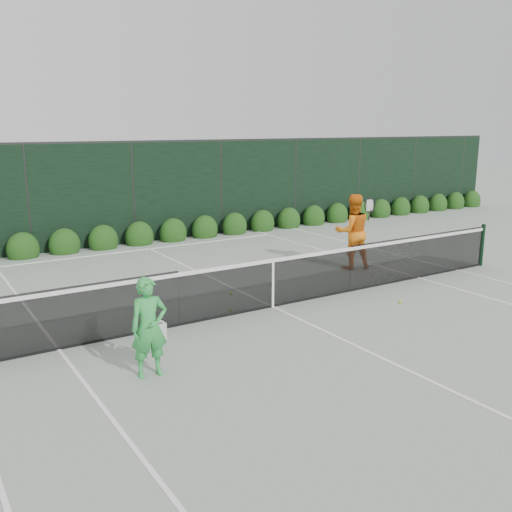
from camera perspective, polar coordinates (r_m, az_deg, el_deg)
ground at (r=11.28m, az=1.67°, el=-5.13°), size 80.00×80.00×0.00m
tennis_net at (r=11.11m, az=1.59°, el=-2.54°), size 12.90×0.10×1.07m
player_woman at (r=8.22m, az=-10.64°, el=-7.03°), size 0.62×0.40×1.44m
player_man at (r=14.30m, az=9.64°, el=2.42°), size 1.09×0.97×1.86m
court_lines at (r=11.27m, az=1.67°, el=-5.10°), size 11.03×23.83×0.01m
windscreen_fence at (r=8.83m, az=11.60°, el=-0.29°), size 32.00×21.07×3.06m
hedge_row at (r=17.43m, az=-11.58°, el=1.89°), size 31.66×0.65×0.94m
tennis_balls at (r=11.53m, az=3.15°, el=-4.55°), size 3.24×2.40×0.07m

